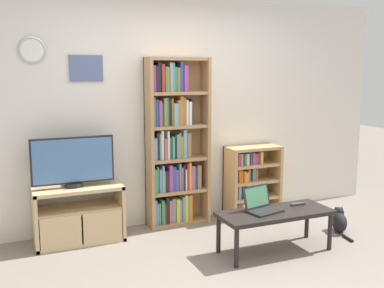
{
  "coord_description": "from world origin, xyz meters",
  "views": [
    {
      "loc": [
        -1.79,
        -3.13,
        1.77
      ],
      "look_at": [
        -0.06,
        0.93,
        1.04
      ],
      "focal_mm": 42.0,
      "sensor_mm": 36.0,
      "label": 1
    }
  ],
  "objects": [
    {
      "name": "ground_plane",
      "position": [
        0.0,
        0.0,
        0.0
      ],
      "size": [
        18.0,
        18.0,
        0.0
      ],
      "primitive_type": "plane",
      "color": "gray"
    },
    {
      "name": "wall_back",
      "position": [
        -0.01,
        1.72,
        1.3
      ],
      "size": [
        5.64,
        0.09,
        2.6
      ],
      "color": "silver",
      "rests_on": "ground_plane"
    },
    {
      "name": "tv_stand",
      "position": [
        -1.12,
        1.44,
        0.3
      ],
      "size": [
        0.9,
        0.43,
        0.59
      ],
      "color": "tan",
      "rests_on": "ground_plane"
    },
    {
      "name": "television",
      "position": [
        -1.16,
        1.45,
        0.85
      ],
      "size": [
        0.83,
        0.18,
        0.52
      ],
      "color": "black",
      "rests_on": "tv_stand"
    },
    {
      "name": "bookshelf_tall",
      "position": [
        -0.01,
        1.57,
        0.93
      ],
      "size": [
        0.71,
        0.25,
        1.91
      ],
      "color": "tan",
      "rests_on": "ground_plane"
    },
    {
      "name": "bookshelf_short",
      "position": [
        0.95,
        1.54,
        0.42
      ],
      "size": [
        0.66,
        0.32,
        0.85
      ],
      "color": "tan",
      "rests_on": "ground_plane"
    },
    {
      "name": "coffee_table",
      "position": [
        0.61,
        0.43,
        0.37
      ],
      "size": [
        1.14,
        0.45,
        0.41
      ],
      "color": "black",
      "rests_on": "ground_plane"
    },
    {
      "name": "laptop",
      "position": [
        0.49,
        0.49,
        0.47
      ],
      "size": [
        0.38,
        0.32,
        0.24
      ],
      "rotation": [
        0.0,
        0.0,
        0.23
      ],
      "color": "#232326",
      "rests_on": "coffee_table"
    },
    {
      "name": "remote_near_laptop",
      "position": [
        0.93,
        0.51,
        0.42
      ],
      "size": [
        0.16,
        0.05,
        0.02
      ],
      "rotation": [
        0.0,
        0.0,
        1.59
      ],
      "color": "#38383A",
      "rests_on": "coffee_table"
    },
    {
      "name": "cat",
      "position": [
        1.59,
        0.62,
        0.12
      ],
      "size": [
        0.28,
        0.48,
        0.27
      ],
      "rotation": [
        0.0,
        0.0,
        -0.54
      ],
      "color": "black",
      "rests_on": "ground_plane"
    }
  ]
}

